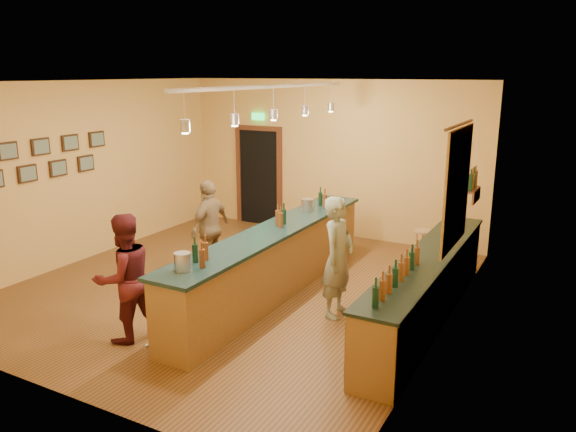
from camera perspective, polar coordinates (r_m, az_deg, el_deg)
The scene contains 17 objects.
floor at distance 9.11m, azimuth -5.06°, elevation -7.13°, with size 7.00×7.00×0.00m, color #5D301A.
ceiling at distance 8.47m, azimuth -5.55°, elevation 13.44°, with size 6.50×7.00×0.02m, color silver.
wall_back at distance 11.68m, azimuth 4.28°, elevation 5.84°, with size 6.50×0.02×3.20m, color #E0B854.
wall_front at distance 6.15m, azimuth -23.65°, elevation -3.25°, with size 6.50×0.02×3.20m, color #E0B854.
wall_left at distance 10.77m, azimuth -19.90°, elevation 4.29°, with size 0.02×7.00×3.20m, color #E0B854.
wall_right at distance 7.40m, azimuth 16.18°, elevation 0.26°, with size 0.02×7.00×3.20m, color #E0B854.
doorway at distance 12.51m, azimuth -2.94°, elevation 4.24°, with size 1.15×0.09×2.48m.
tapestry at distance 7.73m, azimuth 16.81°, elevation 2.71°, with size 0.03×1.40×1.60m, color maroon.
bottle_shelf at distance 9.23m, azimuth 18.32°, elevation 3.25°, with size 0.17×0.55×0.54m.
picture_grid at distance 10.21m, azimuth -23.03°, elevation 5.48°, with size 0.06×2.20×0.70m, color #382111, non-canonical shape.
back_counter at distance 7.96m, azimuth 13.92°, elevation -7.02°, with size 0.60×4.55×1.27m.
tasting_bar at distance 8.57m, azimuth -1.41°, elevation -4.17°, with size 0.74×5.10×1.38m.
pendant_track at distance 8.13m, azimuth -1.49°, elevation 11.92°, with size 0.11×4.60×0.50m.
bartender at distance 7.79m, azimuth 5.11°, elevation -4.20°, with size 0.62×0.41×1.71m, color gray.
customer_a at distance 7.37m, azimuth -16.28°, elevation -6.08°, with size 0.81×0.63×1.66m, color #59191E.
customer_b at distance 9.51m, azimuth -7.91°, elevation -1.13°, with size 0.95×0.39×1.62m, color #997A51.
bar_stool at distance 9.93m, azimuth 13.62°, elevation -2.24°, with size 0.34×0.34×0.70m.
Camera 1 is at (4.71, -7.04, 3.34)m, focal length 35.00 mm.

